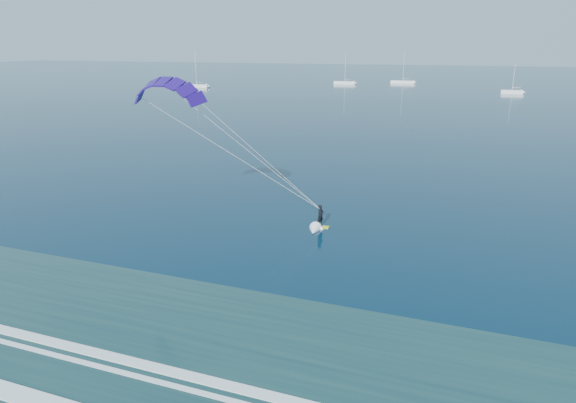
# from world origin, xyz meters

# --- Properties ---
(kitesurfer_rig) EXTENTS (16.23, 8.24, 14.19)m
(kitesurfer_rig) POSITION_xyz_m (-3.46, 29.23, 7.36)
(kitesurfer_rig) COLOR #BDE51B
(kitesurfer_rig) RESTS_ON ground
(sailboat_0) EXTENTS (10.18, 2.40, 13.64)m
(sailboat_0) POSITION_xyz_m (-90.17, 169.47, 0.69)
(sailboat_0) COLOR white
(sailboat_0) RESTS_ON ground
(sailboat_1) EXTENTS (9.11, 2.40, 12.46)m
(sailboat_1) POSITION_xyz_m (-40.63, 206.98, 0.69)
(sailboat_1) COLOR white
(sailboat_1) RESTS_ON ground
(sailboat_2) EXTENTS (10.10, 2.40, 13.43)m
(sailboat_2) POSITION_xyz_m (-18.39, 220.30, 0.69)
(sailboat_2) COLOR white
(sailboat_2) RESTS_ON ground
(sailboat_3) EXTENTS (6.94, 2.40, 9.87)m
(sailboat_3) POSITION_xyz_m (23.68, 183.22, 0.67)
(sailboat_3) COLOR white
(sailboat_3) RESTS_ON ground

